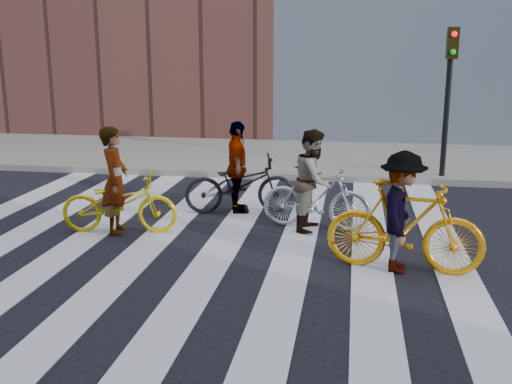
% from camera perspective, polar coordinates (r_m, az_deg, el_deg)
% --- Properties ---
extents(ground, '(100.00, 100.00, 0.00)m').
position_cam_1_polar(ground, '(8.91, -7.10, -5.59)').
color(ground, black).
rests_on(ground, ground).
extents(sidewalk_far, '(100.00, 5.00, 0.15)m').
position_cam_1_polar(sidewalk_far, '(16.01, 0.42, 3.39)').
color(sidewalk_far, gray).
rests_on(sidewalk_far, ground).
extents(zebra_crosswalk, '(8.25, 10.00, 0.01)m').
position_cam_1_polar(zebra_crosswalk, '(8.91, -7.10, -5.55)').
color(zebra_crosswalk, silver).
rests_on(zebra_crosswalk, ground).
extents(traffic_signal, '(0.22, 0.42, 3.33)m').
position_cam_1_polar(traffic_signal, '(13.54, 17.95, 10.28)').
color(traffic_signal, black).
rests_on(traffic_signal, ground).
extents(bike_yellow_left, '(1.92, 0.88, 0.97)m').
position_cam_1_polar(bike_yellow_left, '(9.83, -12.89, -1.05)').
color(bike_yellow_left, yellow).
rests_on(bike_yellow_left, ground).
extents(bike_silver_mid, '(1.85, 0.77, 1.08)m').
position_cam_1_polar(bike_silver_mid, '(9.78, 5.75, -0.53)').
color(bike_silver_mid, '#B6BBC1').
rests_on(bike_silver_mid, ground).
extents(bike_yellow_right, '(2.12, 0.85, 1.24)m').
position_cam_1_polar(bike_yellow_right, '(8.13, 13.97, -3.22)').
color(bike_yellow_right, orange).
rests_on(bike_yellow_right, ground).
extents(bike_dark_rear, '(2.09, 1.16, 1.04)m').
position_cam_1_polar(bike_dark_rear, '(10.74, -1.52, 0.73)').
color(bike_dark_rear, black).
rests_on(bike_dark_rear, ground).
extents(rider_left, '(0.49, 0.68, 1.72)m').
position_cam_1_polar(rider_left, '(9.76, -13.28, 1.08)').
color(rider_left, slate).
rests_on(rider_left, ground).
extents(rider_mid, '(0.74, 0.89, 1.65)m').
position_cam_1_polar(rider_mid, '(9.71, 5.49, 1.13)').
color(rider_mid, slate).
rests_on(rider_mid, ground).
extents(rider_right, '(0.74, 1.12, 1.62)m').
position_cam_1_polar(rider_right, '(8.07, 13.70, -1.89)').
color(rider_right, slate).
rests_on(rider_right, ground).
extents(rider_rear, '(0.63, 1.04, 1.66)m').
position_cam_1_polar(rider_rear, '(10.69, -1.80, 2.34)').
color(rider_rear, slate).
rests_on(rider_rear, ground).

